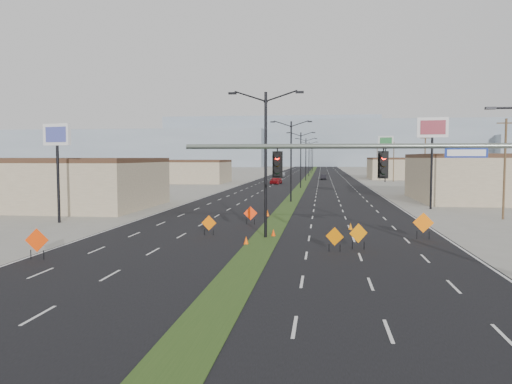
# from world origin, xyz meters

# --- Properties ---
(ground) EXTENTS (600.00, 600.00, 0.00)m
(ground) POSITION_xyz_m (0.00, 0.00, 0.00)
(ground) COLOR gray
(ground) RESTS_ON ground
(road_surface) EXTENTS (25.00, 400.00, 0.02)m
(road_surface) POSITION_xyz_m (0.00, 100.00, 0.00)
(road_surface) COLOR black
(road_surface) RESTS_ON ground
(median_strip) EXTENTS (2.00, 400.00, 0.04)m
(median_strip) POSITION_xyz_m (0.00, 100.00, 0.00)
(median_strip) COLOR #294619
(median_strip) RESTS_ON ground
(building_sw_far) EXTENTS (30.00, 14.00, 4.50)m
(building_sw_far) POSITION_xyz_m (-32.00, 85.00, 2.25)
(building_sw_far) COLOR tan
(building_sw_far) RESTS_ON ground
(building_se_far) EXTENTS (44.00, 16.00, 5.00)m
(building_se_far) POSITION_xyz_m (38.00, 110.00, 2.50)
(building_se_far) COLOR tan
(building_se_far) RESTS_ON ground
(mesa_west) EXTENTS (180.00, 50.00, 22.00)m
(mesa_west) POSITION_xyz_m (-120.00, 280.00, 11.00)
(mesa_west) COLOR gray
(mesa_west) RESTS_ON ground
(mesa_center) EXTENTS (220.00, 50.00, 28.00)m
(mesa_center) POSITION_xyz_m (40.00, 300.00, 14.00)
(mesa_center) COLOR gray
(mesa_center) RESTS_ON ground
(mesa_backdrop) EXTENTS (140.00, 50.00, 32.00)m
(mesa_backdrop) POSITION_xyz_m (-30.00, 320.00, 16.00)
(mesa_backdrop) COLOR gray
(mesa_backdrop) RESTS_ON ground
(signal_mast) EXTENTS (16.30, 0.60, 8.00)m
(signal_mast) POSITION_xyz_m (8.56, 2.00, 4.79)
(signal_mast) COLOR slate
(signal_mast) RESTS_ON ground
(streetlight_0) EXTENTS (5.15, 0.24, 10.02)m
(streetlight_0) POSITION_xyz_m (0.00, 12.00, 5.42)
(streetlight_0) COLOR black
(streetlight_0) RESTS_ON ground
(streetlight_1) EXTENTS (5.15, 0.24, 10.02)m
(streetlight_1) POSITION_xyz_m (0.00, 40.00, 5.42)
(streetlight_1) COLOR black
(streetlight_1) RESTS_ON ground
(streetlight_2) EXTENTS (5.15, 0.24, 10.02)m
(streetlight_2) POSITION_xyz_m (0.00, 68.00, 5.42)
(streetlight_2) COLOR black
(streetlight_2) RESTS_ON ground
(streetlight_3) EXTENTS (5.15, 0.24, 10.02)m
(streetlight_3) POSITION_xyz_m (0.00, 96.00, 5.42)
(streetlight_3) COLOR black
(streetlight_3) RESTS_ON ground
(streetlight_4) EXTENTS (5.15, 0.24, 10.02)m
(streetlight_4) POSITION_xyz_m (0.00, 124.00, 5.42)
(streetlight_4) COLOR black
(streetlight_4) RESTS_ON ground
(streetlight_5) EXTENTS (5.15, 0.24, 10.02)m
(streetlight_5) POSITION_xyz_m (0.00, 152.00, 5.42)
(streetlight_5) COLOR black
(streetlight_5) RESTS_ON ground
(streetlight_6) EXTENTS (5.15, 0.24, 10.02)m
(streetlight_6) POSITION_xyz_m (0.00, 180.00, 5.42)
(streetlight_6) COLOR black
(streetlight_6) RESTS_ON ground
(utility_pole_0) EXTENTS (1.60, 0.20, 9.00)m
(utility_pole_0) POSITION_xyz_m (20.00, 25.00, 4.67)
(utility_pole_0) COLOR #4C3823
(utility_pole_0) RESTS_ON ground
(utility_pole_1) EXTENTS (1.60, 0.20, 9.00)m
(utility_pole_1) POSITION_xyz_m (20.00, 60.00, 4.67)
(utility_pole_1) COLOR #4C3823
(utility_pole_1) RESTS_ON ground
(utility_pole_2) EXTENTS (1.60, 0.20, 9.00)m
(utility_pole_2) POSITION_xyz_m (20.00, 95.00, 4.67)
(utility_pole_2) COLOR #4C3823
(utility_pole_2) RESTS_ON ground
(utility_pole_3) EXTENTS (1.60, 0.20, 9.00)m
(utility_pole_3) POSITION_xyz_m (20.00, 130.00, 4.67)
(utility_pole_3) COLOR #4C3823
(utility_pole_3) RESTS_ON ground
(car_left) EXTENTS (2.44, 4.99, 1.64)m
(car_left) POSITION_xyz_m (-5.66, 81.20, 0.82)
(car_left) COLOR maroon
(car_left) RESTS_ON ground
(car_mid) EXTENTS (1.42, 3.94, 1.29)m
(car_mid) POSITION_xyz_m (4.17, 103.08, 0.65)
(car_mid) COLOR black
(car_mid) RESTS_ON ground
(car_far) EXTENTS (1.94, 4.63, 1.34)m
(car_far) POSITION_xyz_m (-7.59, 119.44, 0.67)
(car_far) COLOR #A8ABB2
(car_far) RESTS_ON ground
(construction_sign_0) EXTENTS (1.29, 0.19, 1.72)m
(construction_sign_0) POSITION_xyz_m (-11.50, 3.00, 1.02)
(construction_sign_0) COLOR red
(construction_sign_0) RESTS_ON ground
(construction_sign_1) EXTENTS (1.08, 0.10, 1.44)m
(construction_sign_1) POSITION_xyz_m (-4.13, 12.51, 0.84)
(construction_sign_1) COLOR #E86404
(construction_sign_1) RESTS_ON ground
(construction_sign_2) EXTENTS (1.11, 0.33, 1.52)m
(construction_sign_2) POSITION_xyz_m (-2.00, 18.54, 0.89)
(construction_sign_2) COLOR #FF3205
(construction_sign_2) RESTS_ON ground
(construction_sign_3) EXTENTS (1.11, 0.52, 1.59)m
(construction_sign_3) POSITION_xyz_m (6.06, 8.39, 0.94)
(construction_sign_3) COLOR #D57104
(construction_sign_3) RESTS_ON ground
(construction_sign_4) EXTENTS (1.04, 0.44, 1.47)m
(construction_sign_4) POSITION_xyz_m (4.62, 7.42, 0.86)
(construction_sign_4) COLOR #D66B04
(construction_sign_4) RESTS_ON ground
(construction_sign_5) EXTENTS (1.37, 0.19, 1.84)m
(construction_sign_5) POSITION_xyz_m (10.69, 12.74, 1.09)
(construction_sign_5) COLOR orange
(construction_sign_5) RESTS_ON ground
(cone_0) EXTENTS (0.37, 0.37, 0.55)m
(cone_0) POSITION_xyz_m (-0.92, 9.15, 0.28)
(cone_0) COLOR #FF5405
(cone_0) RESTS_ON ground
(cone_1) EXTENTS (0.37, 0.37, 0.54)m
(cone_1) POSITION_xyz_m (0.48, 12.62, 0.27)
(cone_1) COLOR #FB4205
(cone_1) RESTS_ON ground
(cone_2) EXTENTS (0.36, 0.36, 0.54)m
(cone_2) POSITION_xyz_m (6.06, 16.73, 0.27)
(cone_2) COLOR orange
(cone_2) RESTS_ON ground
(cone_3) EXTENTS (0.45, 0.45, 0.62)m
(cone_3) POSITION_xyz_m (-1.25, 24.55, 0.31)
(cone_3) COLOR #FB5B05
(cone_3) RESTS_ON ground
(pole_sign_west) EXTENTS (2.74, 1.05, 8.40)m
(pole_sign_west) POSITION_xyz_m (-18.41, 17.71, 6.79)
(pole_sign_west) COLOR black
(pole_sign_west) RESTS_ON ground
(pole_sign_east_near) EXTENTS (3.22, 0.70, 9.82)m
(pole_sign_east_near) POSITION_xyz_m (15.50, 33.51, 8.03)
(pole_sign_east_near) COLOR black
(pole_sign_east_near) RESTS_ON ground
(pole_sign_east_far) EXTENTS (3.25, 1.59, 10.32)m
(pole_sign_east_far) POSITION_xyz_m (17.88, 92.65, 8.47)
(pole_sign_east_far) COLOR black
(pole_sign_east_far) RESTS_ON ground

